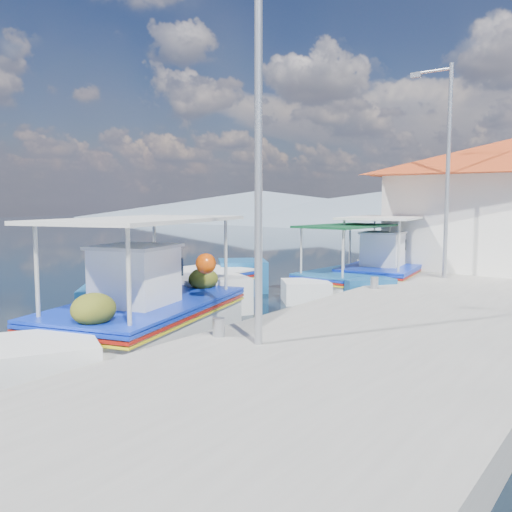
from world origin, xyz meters
The scene contains 8 objects.
quay centered at (5.90, 6.00, 0.25)m, with size 5.00×44.00×0.50m, color #99968F.
bollards centered at (3.80, 5.25, 0.65)m, with size 0.20×17.20×0.30m.
main_caique centered at (1.58, 2.50, 0.51)m, with size 3.74×7.68×2.63m.
caique_green_canopy centered at (2.11, 9.84, 0.33)m, with size 2.02×5.92×2.22m.
caique_blue_hull centered at (-0.59, 5.79, 0.32)m, with size 2.10×6.73×1.20m.
caique_far centered at (2.65, 11.39, 0.46)m, with size 2.74×6.95×2.46m.
lamp_post_near centered at (4.51, 2.00, 3.85)m, with size 1.21×0.14×6.00m.
lamp_post_far centered at (4.51, 11.00, 3.85)m, with size 1.21×0.14×6.00m.
Camera 1 is at (9.40, -4.52, 2.68)m, focal length 37.79 mm.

